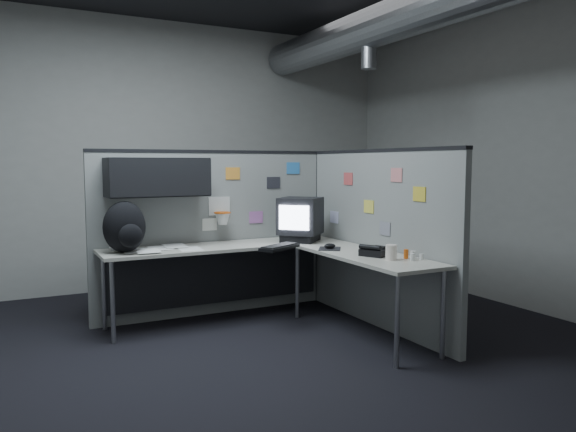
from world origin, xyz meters
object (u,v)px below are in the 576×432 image
desk (261,260)px  keyboard (280,247)px  monitor (300,219)px  phone (375,251)px  backpack (125,228)px

desk → keyboard: keyboard is taller
monitor → keyboard: monitor is taller
keyboard → phone: 0.88m
keyboard → phone: (0.54, -0.70, 0.02)m
keyboard → phone: size_ratio=1.70×
desk → backpack: (-1.18, 0.23, 0.33)m
desk → phone: phone is taller
desk → keyboard: 0.25m
desk → keyboard: bearing=-60.3°
desk → monitor: monitor is taller
monitor → backpack: backpack is taller
phone → backpack: (-1.82, 1.12, 0.18)m
desk → backpack: size_ratio=5.17×
keyboard → backpack: (-1.28, 0.42, 0.20)m
desk → backpack: bearing=168.7°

